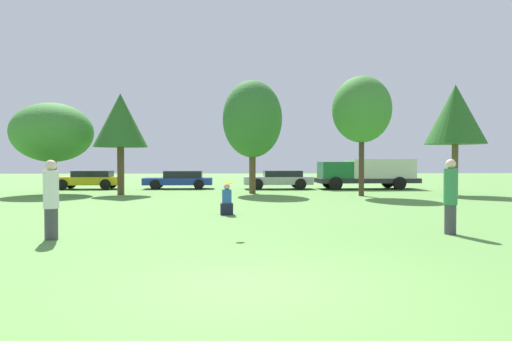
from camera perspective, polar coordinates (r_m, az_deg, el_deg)
name	(u,v)px	position (r m, az deg, el deg)	size (l,w,h in m)	color
ground_plane	(251,288)	(6.88, -0.68, -14.36)	(120.00, 120.00, 0.00)	#5B8E42
person_thrower	(51,199)	(11.81, -24.00, -3.24)	(0.35, 0.35, 1.87)	#3F3F47
person_catcher	(450,196)	(12.56, 22.91, -2.89)	(0.33, 0.33, 1.89)	#3F3F47
frisbee	(229,182)	(11.36, -3.41, -1.48)	(0.22, 0.22, 0.08)	yellow
bystander_sitting	(227,202)	(15.82, -3.63, -3.90)	(0.43, 0.36, 1.07)	#191E33
tree_0	(52,133)	(28.02, -23.89, 4.29)	(4.40, 4.40, 5.05)	brown
tree_1	(120,121)	(26.26, -16.41, 5.90)	(2.92, 2.92, 5.51)	brown
tree_2	(252,119)	(26.03, -0.45, 6.34)	(3.34, 3.34, 6.36)	brown
tree_3	(362,110)	(24.91, 12.94, 7.33)	(3.08, 3.08, 6.27)	#473323
tree_4	(455,115)	(27.08, 23.42, 6.35)	(3.19, 3.19, 5.94)	brown
parked_car_yellow	(89,179)	(31.83, -19.95, -1.01)	(4.35, 1.91, 1.19)	gold
parked_car_blue	(180,179)	(30.70, -9.40, -1.08)	(4.50, 1.99, 1.17)	#1E389E
parked_car_silver	(279,179)	(30.11, 2.84, -1.04)	(4.47, 2.09, 1.20)	#B2B2B7
delivery_truck_green	(367,172)	(31.00, 13.54, -0.16)	(6.60, 2.51, 1.94)	#2D2D33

